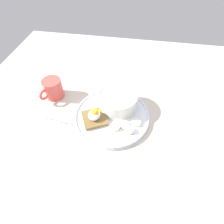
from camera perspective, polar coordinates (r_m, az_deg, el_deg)
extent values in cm
cube|color=beige|center=(65.92, 0.00, -2.23)|extent=(120.00, 120.00, 2.00)
cylinder|color=white|center=(64.74, 0.00, -1.42)|extent=(27.60, 27.60, 1.00)
torus|color=white|center=(64.12, 0.00, -0.97)|extent=(27.40, 27.40, 0.60)
cylinder|color=white|center=(65.10, 1.98, 3.60)|extent=(14.07, 14.07, 5.97)
torus|color=white|center=(62.97, 2.05, 5.47)|extent=(14.27, 14.27, 0.60)
cylinder|color=beige|center=(65.38, 1.97, 3.36)|extent=(12.67, 12.67, 4.80)
ellipsoid|color=beige|center=(63.79, 2.03, 4.72)|extent=(12.04, 12.04, 1.20)
ellipsoid|color=tan|center=(62.64, 1.40, 4.17)|extent=(1.60, 2.06, 0.78)
ellipsoid|color=#976746|center=(62.11, 2.11, 3.53)|extent=(1.23, 1.58, 0.60)
ellipsoid|color=#9A6C4D|center=(64.02, 3.28, 5.32)|extent=(1.71, 1.11, 0.72)
ellipsoid|color=#986350|center=(62.84, 3.67, 4.27)|extent=(1.66, 2.12, 0.80)
ellipsoid|color=#B57E54|center=(64.13, -1.48, 5.46)|extent=(1.79, 1.49, 0.65)
ellipsoid|color=olive|center=(63.51, 1.96, 4.88)|extent=(1.57, 1.06, 0.65)
cube|color=brown|center=(62.76, -5.72, -1.75)|extent=(11.24, 11.24, 0.30)
cube|color=#9E7C42|center=(63.14, -5.69, -2.02)|extent=(11.02, 11.02, 1.16)
ellipsoid|color=white|center=(61.71, -5.82, -0.98)|extent=(4.86, 4.31, 2.50)
sphere|color=yellow|center=(61.34, -5.57, -0.14)|extent=(2.93, 2.93, 2.93)
ellipsoid|color=yellow|center=(64.25, -3.91, 0.49)|extent=(2.46, 1.94, 0.36)
cylinder|color=#FAE3C7|center=(61.16, 3.89, -4.16)|extent=(3.91, 3.86, 1.38)
cylinder|color=#C3B19B|center=(60.66, 3.92, -3.82)|extent=(0.70, 0.69, 0.15)
cylinder|color=#F8E8C5|center=(60.38, 1.19, -4.86)|extent=(4.47, 4.47, 1.65)
cylinder|color=#C2B599|center=(59.84, 1.20, -4.50)|extent=(0.80, 0.80, 0.18)
cylinder|color=#F6F1C9|center=(59.87, 5.90, -5.98)|extent=(4.04, 4.05, 1.71)
cylinder|color=beige|center=(59.36, 5.95, -5.65)|extent=(0.71, 0.72, 0.21)
cylinder|color=#F2EABA|center=(62.11, 7.84, -3.47)|extent=(4.37, 4.34, 1.39)
cylinder|color=#BDB691|center=(61.63, 7.90, -3.14)|extent=(0.78, 0.78, 0.15)
cylinder|color=#DC5148|center=(73.82, -18.62, 7.30)|extent=(7.34, 7.34, 7.93)
cylinder|color=#3A260E|center=(71.93, -19.21, 9.05)|extent=(6.24, 6.24, 0.40)
torus|color=#DC5148|center=(71.74, -21.27, 5.30)|extent=(4.52, 2.70, 4.49)
cylinder|color=silver|center=(67.23, -17.75, -2.26)|extent=(1.42, 8.68, 0.80)
cube|color=silver|center=(65.47, -14.42, -3.01)|extent=(2.10, 7.10, 0.30)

